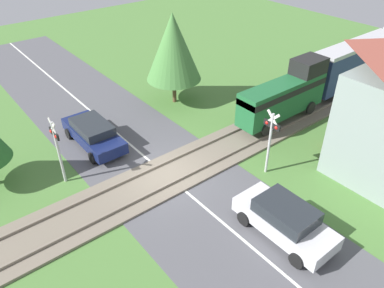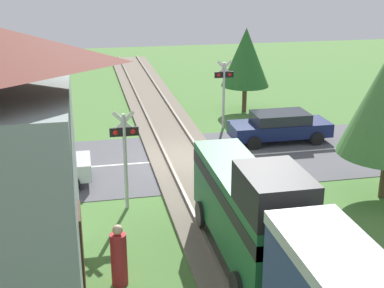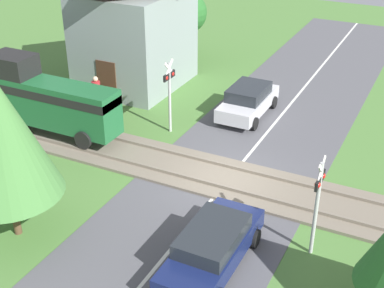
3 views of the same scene
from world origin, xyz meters
TOP-DOWN VIEW (x-y plane):
  - ground_plane at (0.00, 0.00)m, footprint 60.00×60.00m
  - road_surface at (0.00, 0.00)m, footprint 48.00×6.40m
  - track_bed at (0.00, 0.00)m, footprint 2.80×48.00m
  - car_near_crossing at (-4.57, -1.44)m, footprint 4.39×1.81m
  - car_far_side at (5.73, 1.44)m, footprint 4.02×1.84m
  - crossing_signal_west_approach at (-2.65, -3.89)m, footprint 0.90×0.18m
  - crossing_signal_east_approach at (2.65, 3.89)m, footprint 0.90×0.18m
  - station_building at (6.81, 8.17)m, footprint 5.81×4.95m
  - pedestrian_by_station at (3.24, 8.18)m, footprint 0.40×0.40m
  - tree_by_station at (12.00, 7.84)m, footprint 2.42×2.42m
  - tree_roadside_hedge at (-5.91, 4.80)m, footprint 3.34×3.34m

SIDE VIEW (x-z plane):
  - ground_plane at x=0.00m, z-range 0.00..0.00m
  - road_surface at x=0.00m, z-range 0.00..0.02m
  - track_bed at x=0.00m, z-range -0.05..0.19m
  - car_near_crossing at x=-4.57m, z-range 0.05..1.39m
  - pedestrian_by_station at x=3.24m, z-range -0.07..1.56m
  - car_far_side at x=5.73m, z-range 0.04..1.49m
  - crossing_signal_west_approach at x=-2.65m, z-range 0.45..3.73m
  - crossing_signal_east_approach at x=2.65m, z-range 0.45..3.73m
  - tree_by_station at x=12.00m, z-range 0.71..4.58m
  - station_building at x=6.81m, z-range -0.09..6.67m
  - tree_roadside_hedge at x=-5.91m, z-range 0.78..6.36m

